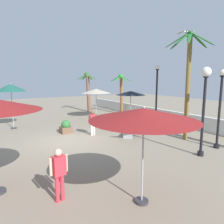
# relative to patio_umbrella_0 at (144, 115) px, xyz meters

# --- Properties ---
(ground_plane) EXTENTS (56.00, 56.00, 0.00)m
(ground_plane) POSITION_rel_patio_umbrella_0_xyz_m (-6.91, 0.33, -2.56)
(ground_plane) COLOR gray
(boundary_wall) EXTENTS (25.20, 0.30, 1.00)m
(boundary_wall) POSITION_rel_patio_umbrella_0_xyz_m (-6.91, 8.85, -2.06)
(boundary_wall) COLOR silver
(boundary_wall) RESTS_ON ground_plane
(patio_umbrella_0) EXTENTS (2.97, 2.97, 2.80)m
(patio_umbrella_0) POSITION_rel_patio_umbrella_0_xyz_m (0.00, 0.00, 0.00)
(patio_umbrella_0) COLOR #333338
(patio_umbrella_0) RESTS_ON ground_plane
(patio_umbrella_1) EXTENTS (2.04, 2.04, 3.20)m
(patio_umbrella_1) POSITION_rel_patio_umbrella_0_xyz_m (-11.68, -1.95, 0.32)
(patio_umbrella_1) COLOR #333338
(patio_umbrella_1) RESTS_ON ground_plane
(patio_umbrella_3) EXTENTS (2.28, 2.28, 2.64)m
(patio_umbrella_3) POSITION_rel_patio_umbrella_0_xyz_m (-8.57, 6.05, -0.16)
(patio_umbrella_3) COLOR #333338
(patio_umbrella_3) RESTS_ON ground_plane
(patio_umbrella_4) EXTENTS (2.62, 2.62, 2.67)m
(patio_umbrella_4) POSITION_rel_patio_umbrella_0_xyz_m (-12.15, 4.92, -0.16)
(patio_umbrella_4) COLOR #333338
(patio_umbrella_4) RESTS_ON ground_plane
(palm_tree_0) EXTENTS (2.67, 2.66, 6.08)m
(palm_tree_0) POSITION_rel_patio_umbrella_0_xyz_m (-3.56, 6.27, 1.34)
(palm_tree_0) COLOR brown
(palm_tree_0) RESTS_ON ground_plane
(palm_tree_1) EXTENTS (2.25, 2.09, 4.20)m
(palm_tree_1) POSITION_rel_patio_umbrella_0_xyz_m (-15.95, 5.91, 0.05)
(palm_tree_1) COLOR brown
(palm_tree_1) RESTS_ON ground_plane
(palm_tree_3) EXTENTS (2.07, 2.11, 3.97)m
(palm_tree_3) POSITION_rel_patio_umbrella_0_xyz_m (-12.83, 8.09, -0.08)
(palm_tree_3) COLOR brown
(palm_tree_3) RESTS_ON ground_plane
(lamp_post_0) EXTENTS (0.39, 0.39, 4.02)m
(lamp_post_0) POSITION_rel_patio_umbrella_0_xyz_m (-1.62, 6.33, 0.01)
(lamp_post_0) COLOR black
(lamp_post_0) RESTS_ON ground_plane
(lamp_post_1) EXTENTS (0.34, 0.34, 4.43)m
(lamp_post_1) POSITION_rel_patio_umbrella_0_xyz_m (-5.88, 6.15, 0.01)
(lamp_post_1) COLOR black
(lamp_post_1) RESTS_ON ground_plane
(lamp_post_2) EXTENTS (0.44, 0.44, 4.02)m
(lamp_post_2) POSITION_rel_patio_umbrella_0_xyz_m (-1.39, 4.68, 0.18)
(lamp_post_2) COLOR black
(lamp_post_2) RESTS_ON ground_plane
(lounge_chair_0) EXTENTS (1.65, 1.78, 0.84)m
(lounge_chair_0) POSITION_rel_patio_umbrella_0_xyz_m (-5.62, 3.74, -2.17)
(lounge_chair_0) COLOR #B7B7BC
(lounge_chair_0) RESTS_ON ground_plane
(guest_0) EXTENTS (0.29, 0.55, 1.58)m
(guest_0) POSITION_rel_patio_umbrella_0_xyz_m (-1.32, -1.96, -1.61)
(guest_0) COLOR #D8333F
(guest_0) RESTS_ON ground_plane
(guest_1) EXTENTS (0.29, 0.55, 1.54)m
(guest_1) POSITION_rel_patio_umbrella_0_xyz_m (-7.15, 2.05, -1.64)
(guest_1) COLOR silver
(guest_1) RESTS_ON ground_plane
(seagull_0) EXTENTS (0.99, 0.39, 0.15)m
(seagull_0) POSITION_rel_patio_umbrella_0_xyz_m (-3.71, 6.04, 3.47)
(seagull_0) COLOR white
(planter) EXTENTS (0.70, 0.70, 0.85)m
(planter) POSITION_rel_patio_umbrella_0_xyz_m (-8.59, 0.81, -2.18)
(planter) COLOR brown
(planter) RESTS_ON ground_plane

